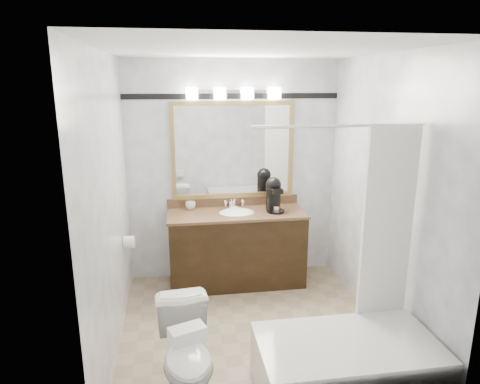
# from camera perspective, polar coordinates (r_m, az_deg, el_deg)

# --- Properties ---
(room) EXTENTS (2.42, 2.62, 2.52)m
(room) POSITION_cam_1_polar(r_m,az_deg,el_deg) (3.67, 1.81, -1.42)
(room) COLOR #9E886B
(room) RESTS_ON ground
(vanity) EXTENTS (1.53, 0.58, 0.97)m
(vanity) POSITION_cam_1_polar(r_m,az_deg,el_deg) (4.88, -0.45, -7.28)
(vanity) COLOR black
(vanity) RESTS_ON ground
(mirror) EXTENTS (1.40, 0.04, 1.10)m
(mirror) POSITION_cam_1_polar(r_m,az_deg,el_deg) (4.86, -0.93, 5.56)
(mirror) COLOR tan
(mirror) RESTS_ON room
(vanity_light_bar) EXTENTS (1.02, 0.14, 0.12)m
(vanity_light_bar) POSITION_cam_1_polar(r_m,az_deg,el_deg) (4.74, -0.87, 13.04)
(vanity_light_bar) COLOR silver
(vanity_light_bar) RESTS_ON room
(accent_stripe) EXTENTS (2.40, 0.01, 0.06)m
(accent_stripe) POSITION_cam_1_polar(r_m,az_deg,el_deg) (4.81, -0.97, 12.66)
(accent_stripe) COLOR black
(accent_stripe) RESTS_ON room
(bathtub) EXTENTS (1.30, 0.75, 1.96)m
(bathtub) POSITION_cam_1_polar(r_m,az_deg,el_deg) (3.46, 14.30, -20.85)
(bathtub) COLOR white
(bathtub) RESTS_ON ground
(tp_roll) EXTENTS (0.11, 0.12, 0.12)m
(tp_roll) POSITION_cam_1_polar(r_m,az_deg,el_deg) (4.45, -14.57, -6.47)
(tp_roll) COLOR white
(tp_roll) RESTS_ON room
(toilet) EXTENTS (0.46, 0.73, 0.71)m
(toilet) POSITION_cam_1_polar(r_m,az_deg,el_deg) (3.30, -7.02, -20.83)
(toilet) COLOR white
(toilet) RESTS_ON ground
(tissue_box) EXTENTS (0.25, 0.19, 0.09)m
(tissue_box) POSITION_cam_1_polar(r_m,az_deg,el_deg) (2.79, -7.04, -18.27)
(tissue_box) COLOR white
(tissue_box) RESTS_ON toilet
(coffee_maker) EXTENTS (0.20, 0.25, 0.38)m
(coffee_maker) POSITION_cam_1_polar(r_m,az_deg,el_deg) (4.76, 4.52, -0.23)
(coffee_maker) COLOR black
(coffee_maker) RESTS_ON vanity
(cup_left) EXTENTS (0.14, 0.14, 0.09)m
(cup_left) POSITION_cam_1_polar(r_m,az_deg,el_deg) (4.87, -6.62, -1.81)
(cup_left) COLOR white
(cup_left) RESTS_ON vanity
(soap_bottle_a) EXTENTS (0.05, 0.05, 0.10)m
(soap_bottle_a) POSITION_cam_1_polar(r_m,az_deg,el_deg) (4.89, -1.15, -1.56)
(soap_bottle_a) COLOR white
(soap_bottle_a) RESTS_ON vanity
(soap_bar) EXTENTS (0.10, 0.09, 0.03)m
(soap_bar) POSITION_cam_1_polar(r_m,az_deg,el_deg) (4.85, -0.81, -2.15)
(soap_bar) COLOR beige
(soap_bar) RESTS_ON vanity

